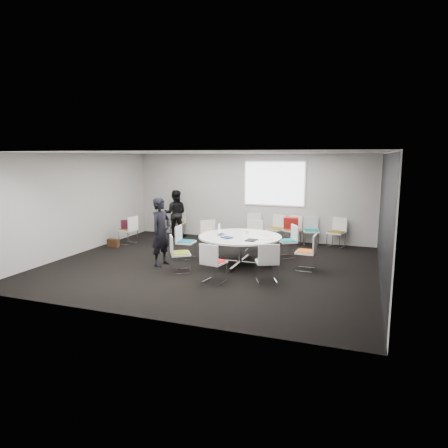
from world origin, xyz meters
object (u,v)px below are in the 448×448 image
(person_back, at_px, (175,213))
(brown_bag, at_px, (113,243))
(chair_ring_f, at_px, (180,261))
(maroon_bag, at_px, (128,224))
(chair_ring_c, at_px, (253,242))
(person_main, at_px, (161,232))
(conference_table, at_px, (240,244))
(chair_back_d, at_px, (311,236))
(cup, at_px, (247,232))
(chair_back_c, at_px, (292,235))
(chair_spare_left, at_px, (129,235))
(chair_back_b, at_px, (275,234))
(chair_ring_h, at_px, (267,270))
(laptop, at_px, (222,234))
(chair_person_back, at_px, (178,228))
(chair_ring_b, at_px, (288,247))
(chair_ring_g, at_px, (214,270))
(chair_ring_e, at_px, (186,248))
(chair_back_e, at_px, (336,238))
(chair_back_a, at_px, (254,233))
(chair_ring_d, at_px, (210,242))
(chair_ring_a, at_px, (306,259))

(person_back, xyz_separation_m, brown_bag, (-1.07, -2.08, -0.68))
(chair_ring_f, xyz_separation_m, maroon_bag, (-2.88, 2.23, 0.34))
(chair_ring_c, distance_m, person_main, 2.91)
(person_back, distance_m, brown_bag, 2.43)
(conference_table, distance_m, maroon_bag, 4.14)
(chair_back_d, bearing_deg, cup, 48.27)
(conference_table, relative_size, chair_back_c, 2.37)
(chair_spare_left, bearing_deg, chair_back_b, -61.04)
(chair_ring_h, relative_size, person_back, 0.55)
(maroon_bag, bearing_deg, cup, -10.42)
(chair_ring_h, relative_size, laptop, 2.99)
(chair_person_back, xyz_separation_m, brown_bag, (-1.06, -2.24, -0.16))
(chair_ring_b, relative_size, person_main, 0.52)
(chair_ring_f, height_order, maroon_bag, chair_ring_f)
(chair_ring_g, bearing_deg, cup, 95.88)
(chair_ring_e, relative_size, chair_person_back, 1.00)
(chair_ring_b, relative_size, chair_back_b, 1.00)
(chair_back_e, xyz_separation_m, brown_bag, (-6.36, -2.26, -0.16))
(chair_back_c, xyz_separation_m, chair_back_e, (1.33, 0.04, 0.00))
(maroon_bag, height_order, brown_bag, maroon_bag)
(conference_table, relative_size, maroon_bag, 5.22)
(laptop, distance_m, cup, 0.65)
(chair_back_a, distance_m, chair_person_back, 2.73)
(chair_back_b, height_order, cup, chair_back_b)
(cup, bearing_deg, chair_ring_h, -59.09)
(brown_bag, bearing_deg, chair_back_a, 30.84)
(cup, bearing_deg, chair_ring_b, 40.48)
(conference_table, xyz_separation_m, maroon_bag, (-4.00, 1.06, 0.10))
(chair_ring_d, height_order, chair_person_back, same)
(chair_ring_c, height_order, chair_back_b, same)
(chair_back_b, bearing_deg, chair_ring_f, 91.27)
(chair_back_b, bearing_deg, cup, 106.27)
(chair_ring_c, relative_size, maroon_bag, 2.20)
(chair_person_back, bearing_deg, chair_ring_h, 128.17)
(chair_back_d, distance_m, cup, 2.87)
(chair_ring_g, xyz_separation_m, person_main, (-1.74, 0.87, 0.58))
(chair_ring_d, xyz_separation_m, chair_spare_left, (-2.76, 0.02, 0.00))
(chair_ring_b, distance_m, chair_ring_d, 2.24)
(chair_back_a, relative_size, chair_spare_left, 1.00)
(chair_back_a, relative_size, chair_back_e, 1.00)
(chair_ring_a, distance_m, chair_ring_f, 3.02)
(maroon_bag, bearing_deg, chair_back_b, 21.77)
(chair_spare_left, bearing_deg, chair_back_d, -64.90)
(chair_spare_left, relative_size, maroon_bag, 2.20)
(chair_ring_b, height_order, chair_ring_f, same)
(laptop, bearing_deg, cup, -56.71)
(chair_ring_a, relative_size, chair_ring_g, 1.00)
(chair_ring_h, height_order, cup, chair_ring_h)
(chair_ring_d, xyz_separation_m, chair_back_c, (2.06, 1.72, 0.00))
(chair_back_a, relative_size, cup, 9.78)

